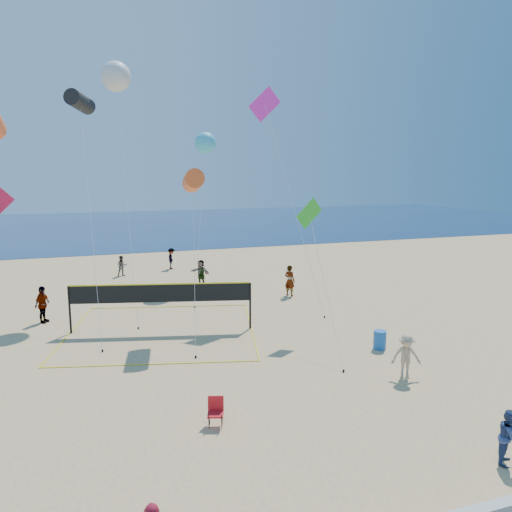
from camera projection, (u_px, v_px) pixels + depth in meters
name	position (u px, v px, depth m)	size (l,w,h in m)	color
ground	(227.00, 495.00, 12.02)	(120.00, 120.00, 0.00)	tan
ocean	(108.00, 226.00, 69.84)	(140.00, 50.00, 0.03)	#102C4F
bystander_a	(509.00, 437.00, 13.22)	(0.73, 0.57, 1.50)	navy
bystander_b	(406.00, 356.00, 18.68)	(1.10, 0.63, 1.70)	tan
far_person_0	(42.00, 305.00, 25.48)	(1.12, 0.47, 1.91)	gray
far_person_1	(201.00, 273.00, 33.81)	(1.62, 0.52, 1.75)	gray
far_person_2	(290.00, 281.00, 30.93)	(0.71, 0.46, 1.94)	gray
far_person_3	(122.00, 266.00, 36.75)	(0.74, 0.58, 1.52)	gray
far_person_4	(171.00, 259.00, 39.37)	(1.08, 0.62, 1.67)	gray
camp_chair	(216.00, 410.00, 15.23)	(0.60, 0.70, 1.00)	red
trash_barrel	(380.00, 340.00, 21.79)	(0.55, 0.55, 0.82)	#1A5BAD
volleyball_net	(161.00, 299.00, 24.05)	(10.67, 10.56, 2.36)	black
kite_1	(80.00, 102.00, 26.92)	(1.69, 9.21, 11.96)	black
kite_2	(193.00, 181.00, 23.72)	(1.53, 5.33, 7.82)	#EA5823
kite_4	(311.00, 221.00, 23.54)	(1.76, 5.72, 6.46)	green
kite_5	(267.00, 113.00, 27.75)	(2.92, 4.36, 12.34)	#EC27CA
kite_6	(116.00, 77.00, 28.76)	(2.22, 8.04, 13.92)	silver
kite_7	(205.00, 143.00, 33.87)	(3.19, 7.63, 10.28)	#39B6DA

